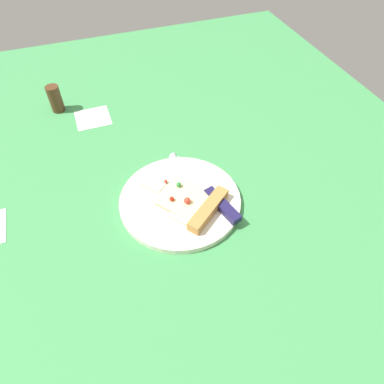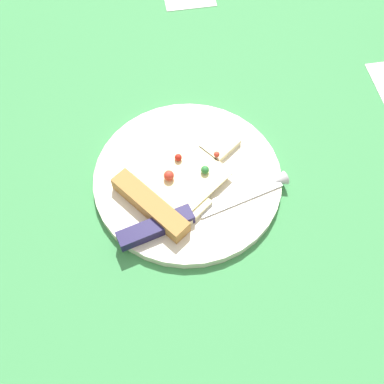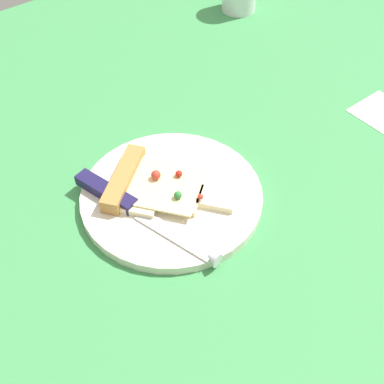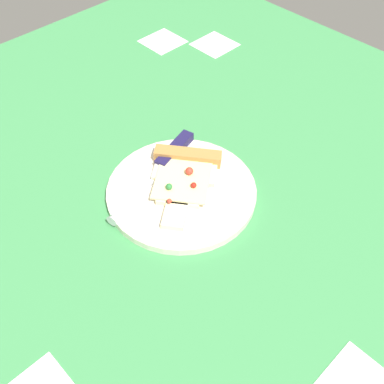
{
  "view_description": "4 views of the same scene",
  "coord_description": "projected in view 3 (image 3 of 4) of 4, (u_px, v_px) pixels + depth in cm",
  "views": [
    {
      "loc": [
        55.1,
        -4.99,
        57.44
      ],
      "look_at": [
        9.82,
        11.41,
        3.02
      ],
      "focal_mm": 32.53,
      "sensor_mm": 36.0,
      "label": 1
    },
    {
      "loc": [
        14.63,
        43.78,
        57.05
      ],
      "look_at": [
        9.26,
        11.96,
        2.28
      ],
      "focal_mm": 45.22,
      "sensor_mm": 36.0,
      "label": 2
    },
    {
      "loc": [
        -31.31,
        37.48,
        54.93
      ],
      "look_at": [
        7.26,
        6.83,
        1.95
      ],
      "focal_mm": 48.55,
      "sensor_mm": 36.0,
      "label": 3
    },
    {
      "loc": [
        -27.36,
        -31.48,
        60.42
      ],
      "look_at": [
        9.82,
        6.74,
        1.89
      ],
      "focal_mm": 43.94,
      "sensor_mm": 36.0,
      "label": 4
    }
  ],
  "objects": [
    {
      "name": "knife",
      "position": [
        131.0,
        207.0,
        0.7
      ],
      "size": [
        23.74,
        8.16,
        2.45
      ],
      "rotation": [
        0.0,
        0.0,
        1.83
      ],
      "color": "silver",
      "rests_on": "plate"
    },
    {
      "name": "plate",
      "position": [
        172.0,
        196.0,
        0.74
      ],
      "size": [
        25.75,
        25.75,
        1.38
      ],
      "primitive_type": "cylinder",
      "color": "silver",
      "rests_on": "ground_plane"
    },
    {
      "name": "ground_plane",
      "position": [
        261.0,
        216.0,
        0.74
      ],
      "size": [
        151.52,
        151.52,
        3.0
      ],
      "color": "#3D8C4C",
      "rests_on": "ground"
    },
    {
      "name": "pizza_slice",
      "position": [
        153.0,
        186.0,
        0.73
      ],
      "size": [
        18.59,
        16.71,
        2.67
      ],
      "rotation": [
        0.0,
        0.0,
        2.22
      ],
      "color": "beige",
      "rests_on": "plate"
    }
  ]
}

